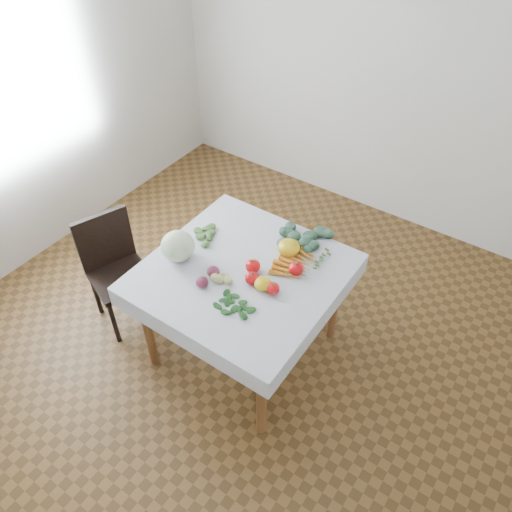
{
  "coord_description": "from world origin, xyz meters",
  "views": [
    {
      "loc": [
        1.27,
        -1.7,
        2.86
      ],
      "look_at": [
        0.03,
        0.1,
        0.82
      ],
      "focal_mm": 35.0,
      "sensor_mm": 36.0,
      "label": 1
    }
  ],
  "objects_px": {
    "table": "(243,283)",
    "carrot_bunch": "(297,262)",
    "chair": "(114,263)",
    "heirloom_back": "(289,247)",
    "cabbage": "(178,246)"
  },
  "relations": [
    {
      "from": "table",
      "to": "carrot_bunch",
      "type": "relative_size",
      "value": 2.87
    },
    {
      "from": "table",
      "to": "cabbage",
      "type": "bearing_deg",
      "value": -162.47
    },
    {
      "from": "heirloom_back",
      "to": "carrot_bunch",
      "type": "xyz_separation_m",
      "value": [
        0.09,
        -0.06,
        -0.03
      ]
    },
    {
      "from": "table",
      "to": "carrot_bunch",
      "type": "xyz_separation_m",
      "value": [
        0.24,
        0.23,
        0.12
      ]
    },
    {
      "from": "table",
      "to": "chair",
      "type": "xyz_separation_m",
      "value": [
        -0.94,
        -0.22,
        -0.17
      ]
    },
    {
      "from": "heirloom_back",
      "to": "chair",
      "type": "bearing_deg",
      "value": -154.81
    },
    {
      "from": "table",
      "to": "carrot_bunch",
      "type": "bearing_deg",
      "value": 44.32
    },
    {
      "from": "table",
      "to": "heirloom_back",
      "type": "relative_size",
      "value": 7.28
    },
    {
      "from": "chair",
      "to": "heirloom_back",
      "type": "distance_m",
      "value": 1.24
    },
    {
      "from": "table",
      "to": "heirloom_back",
      "type": "distance_m",
      "value": 0.36
    },
    {
      "from": "cabbage",
      "to": "carrot_bunch",
      "type": "distance_m",
      "value": 0.73
    },
    {
      "from": "chair",
      "to": "carrot_bunch",
      "type": "distance_m",
      "value": 1.29
    },
    {
      "from": "chair",
      "to": "heirloom_back",
      "type": "relative_size",
      "value": 6.15
    },
    {
      "from": "chair",
      "to": "carrot_bunch",
      "type": "xyz_separation_m",
      "value": [
        1.18,
        0.45,
        0.29
      ]
    },
    {
      "from": "carrot_bunch",
      "to": "chair",
      "type": "bearing_deg",
      "value": -159.04
    }
  ]
}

